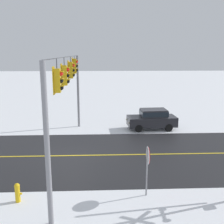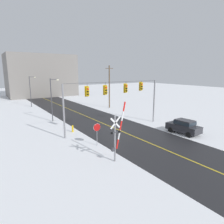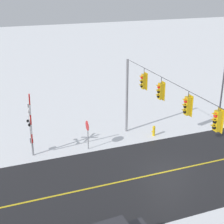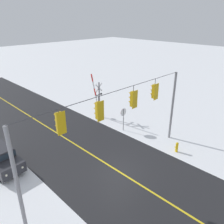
{
  "view_description": "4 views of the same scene",
  "coord_description": "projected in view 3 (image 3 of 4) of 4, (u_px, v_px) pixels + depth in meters",
  "views": [
    {
      "loc": [
        -16.23,
        -1.94,
        6.46
      ],
      "look_at": [
        -1.52,
        -2.58,
        3.18
      ],
      "focal_mm": 43.06,
      "sensor_mm": 36.0,
      "label": 1
    },
    {
      "loc": [
        -14.44,
        -21.17,
        7.57
      ],
      "look_at": [
        -1.93,
        -2.13,
        2.86
      ],
      "focal_mm": 31.91,
      "sensor_mm": 36.0,
      "label": 2
    },
    {
      "loc": [
        16.98,
        -10.53,
        12.1
      ],
      "look_at": [
        -3.71,
        -2.57,
        3.32
      ],
      "focal_mm": 54.11,
      "sensor_mm": 36.0,
      "label": 3
    },
    {
      "loc": [
        9.81,
        9.26,
        10.51
      ],
      "look_at": [
        -2.49,
        -3.05,
        3.03
      ],
      "focal_mm": 36.01,
      "sensor_mm": 36.0,
      "label": 4
    }
  ],
  "objects": [
    {
      "name": "ground_plane",
      "position": [
        167.0,
        172.0,
        22.71
      ],
      "size": [
        160.0,
        160.0,
        0.0
      ],
      "primitive_type": "plane",
      "color": "white"
    },
    {
      "name": "stop_sign",
      "position": [
        87.0,
        129.0,
        25.09
      ],
      "size": [
        0.8,
        0.09,
        2.35
      ],
      "color": "gray",
      "rests_on": "ground"
    },
    {
      "name": "signal_span",
      "position": [
        172.0,
        111.0,
        21.02
      ],
      "size": [
        14.2,
        0.47,
        6.22
      ],
      "color": "gray",
      "rests_on": "ground"
    },
    {
      "name": "fire_hydrant",
      "position": [
        154.0,
        130.0,
        27.75
      ],
      "size": [
        0.24,
        0.31,
        0.88
      ],
      "color": "gold",
      "rests_on": "ground"
    },
    {
      "name": "railroad_crossing",
      "position": [
        30.0,
        127.0,
        23.88
      ],
      "size": [
        1.55,
        0.31,
        5.07
      ],
      "color": "gray",
      "rests_on": "ground"
    }
  ]
}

